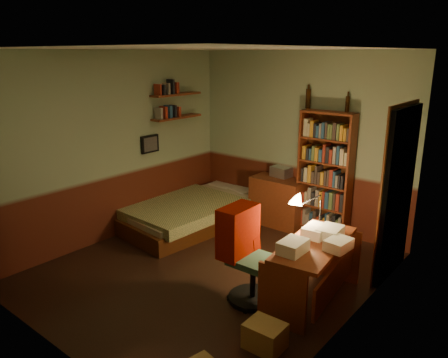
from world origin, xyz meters
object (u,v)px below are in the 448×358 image
Objects in this scene: desk at (313,272)px; desk_lamp at (321,201)px; bookshelf at (325,175)px; cardboard_box_b at (265,336)px; mini_stereo at (281,172)px; office_chair at (253,262)px; dresser at (278,202)px; bed at (194,203)px.

desk_lamp is (-0.12, 0.32, 0.67)m from desk.
cardboard_box_b is at bearing -73.32° from bookshelf.
office_chair reaches higher than mini_stereo.
dresser is 0.46m from mini_stereo.
office_chair is (-0.49, -0.40, 0.12)m from desk.
office_chair is at bearing -82.95° from bookshelf.
desk_lamp reaches higher than desk.
desk_lamp is (1.34, -1.28, 0.64)m from dresser.
bed is at bearing -130.58° from mini_stereo.
mini_stereo is at bearing 114.21° from desk_lamp.
bookshelf is at bearing 3.09° from mini_stereo.
dresser is 1.24× the size of desk_lamp.
dresser is (1.02, 0.79, 0.04)m from bed.
mini_stereo reaches higher than bed.
cardboard_box_b is at bearing -29.46° from bed.
mini_stereo reaches higher than dresser.
bookshelf is 2.69× the size of desk_lamp.
bookshelf is at bearing 106.98° from cardboard_box_b.
office_chair is at bearing -25.79° from bed.
mini_stereo is at bearing 107.89° from dresser.
office_chair is (1.99, -1.21, 0.13)m from bed.
cardboard_box_b is at bearing -53.87° from mini_stereo.
cardboard_box_b is at bearing -94.50° from desk.
dresser is 3.00m from cardboard_box_b.
mini_stereo reaches higher than desk.
bookshelf reaches higher than mini_stereo.
mini_stereo is (0.98, 0.92, 0.48)m from bed.
mini_stereo reaches higher than cardboard_box_b.
mini_stereo is 0.32× the size of office_chair.
desk_lamp is (2.36, -0.49, 0.68)m from bed.
bed reaches higher than cardboard_box_b.
office_chair is at bearing -58.43° from mini_stereo.
mini_stereo is at bearing 119.96° from cardboard_box_b.
bookshelf is at bearing 106.50° from desk.
mini_stereo is 2.39m from office_chair.
desk_lamp is (0.64, -1.37, 0.11)m from bookshelf.
dresser is 2.87× the size of mini_stereo.
bed is 2.01m from bookshelf.
dresser is 2.23m from office_chair.
office_chair is (1.01, -2.13, -0.35)m from mini_stereo.
desk_lamp is at bearing -39.39° from mini_stereo.
mini_stereo is 3.19m from cardboard_box_b.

